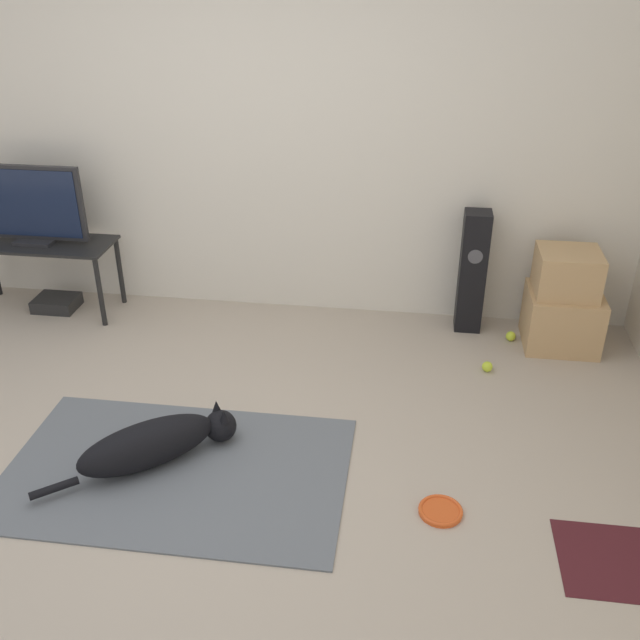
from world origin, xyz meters
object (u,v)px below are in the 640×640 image
frisbee (441,511)px  game_console (57,303)px  cardboard_box_upper (567,272)px  floor_speaker (472,272)px  dog (156,443)px  tennis_ball_near_speaker (511,336)px  tv_stand (39,251)px  tennis_ball_by_boxes (487,367)px  cardboard_box_lower (562,319)px  tv (30,205)px

frisbee → game_console: bearing=147.6°
cardboard_box_upper → frisbee: bearing=-114.3°
floor_speaker → dog: bearing=-133.9°
tennis_ball_near_speaker → tv_stand: bearing=179.7°
floor_speaker → cardboard_box_upper: bearing=-14.2°
floor_speaker → game_console: 2.99m
tv_stand → tennis_ball_by_boxes: tv_stand is taller
cardboard_box_lower → tv_stand: bearing=179.7°
tennis_ball_by_boxes → floor_speaker: bearing=100.3°
cardboard_box_lower → game_console: (-3.57, 0.03, -0.14)m
cardboard_box_lower → game_console: bearing=179.5°
frisbee → game_console: (-2.77, 1.75, 0.03)m
tennis_ball_by_boxes → frisbee: bearing=-103.0°
tennis_ball_by_boxes → tennis_ball_near_speaker: (0.18, 0.42, 0.00)m
dog → frisbee: dog is taller
frisbee → tennis_ball_near_speaker: (0.49, 1.73, 0.02)m
cardboard_box_lower → tv_stand: (-3.61, 0.02, 0.27)m
cardboard_box_upper → tv_stand: 3.60m
frisbee → cardboard_box_lower: size_ratio=0.45×
tv → tennis_ball_near_speaker: 3.39m
tv_stand → tennis_ball_near_speaker: size_ratio=15.91×
cardboard_box_lower → cardboard_box_upper: cardboard_box_upper is taller
tennis_ball_by_boxes → game_console: (-3.07, 0.45, 0.01)m
tennis_ball_by_boxes → game_console: bearing=171.7°
cardboard_box_upper → tennis_ball_near_speaker: bearing=-179.3°
dog → tennis_ball_near_speaker: 2.48m
dog → floor_speaker: floor_speaker is taller
frisbee → cardboard_box_lower: bearing=65.2°
dog → frisbee: size_ratio=4.11×
floor_speaker → tennis_ball_by_boxes: (0.10, -0.57, -0.39)m
tennis_ball_by_boxes → cardboard_box_upper: bearing=41.5°
tv_stand → tennis_ball_near_speaker: 3.33m
tv_stand → game_console: (0.05, 0.01, -0.41)m
cardboard_box_upper → tennis_ball_near_speaker: (-0.29, -0.00, -0.49)m
cardboard_box_lower → floor_speaker: 0.66m
dog → cardboard_box_upper: bearing=35.1°
frisbee → cardboard_box_upper: (0.78, 1.73, 0.51)m
tv_stand → game_console: 0.41m
frisbee → tv: tv is taller
cardboard_box_upper → dog: bearing=-144.9°
cardboard_box_upper → tv: bearing=179.7°
dog → tennis_ball_by_boxes: size_ratio=13.14×
tv → frisbee: bearing=-31.8°
dog → frisbee: (1.44, -0.17, -0.12)m
cardboard_box_lower → floor_speaker: (-0.60, 0.15, 0.23)m
frisbee → tv: 3.40m
frisbee → tv: bearing=148.2°
tennis_ball_by_boxes → tennis_ball_near_speaker: 0.46m
floor_speaker → tennis_ball_near_speaker: bearing=-27.6°
tv_stand → frisbee: bearing=-31.7°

